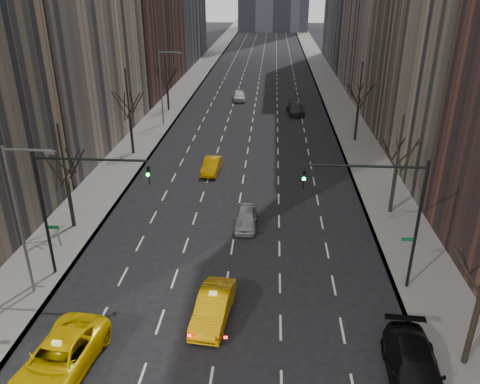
% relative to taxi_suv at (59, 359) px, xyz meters
% --- Properties ---
extents(sidewalk_left, '(4.50, 320.00, 0.15)m').
position_rel_taxi_suv_xyz_m(sidewalk_left, '(-5.20, 65.85, -0.76)').
color(sidewalk_left, slate).
rests_on(sidewalk_left, ground).
extents(sidewalk_right, '(4.50, 320.00, 0.15)m').
position_rel_taxi_suv_xyz_m(sidewalk_right, '(19.30, 65.85, -0.76)').
color(sidewalk_right, slate).
rests_on(sidewalk_right, ground).
extents(tree_lw_b, '(3.36, 3.50, 7.82)m').
position_rel_taxi_suv_xyz_m(tree_lw_b, '(-4.95, 13.85, 2.89)').
color(tree_lw_b, black).
rests_on(tree_lw_b, ground).
extents(tree_lw_c, '(3.36, 3.50, 8.74)m').
position_rel_taxi_suv_xyz_m(tree_lw_c, '(-4.95, 29.85, 3.20)').
color(tree_lw_c, black).
rests_on(tree_lw_c, ground).
extents(tree_lw_d, '(3.36, 3.50, 7.36)m').
position_rel_taxi_suv_xyz_m(tree_lw_d, '(-4.95, 47.85, 2.73)').
color(tree_lw_d, black).
rests_on(tree_lw_d, ground).
extents(tree_rw_a, '(3.36, 3.50, 8.28)m').
position_rel_taxi_suv_xyz_m(tree_rw_a, '(19.05, 1.85, 3.04)').
color(tree_rw_a, black).
rests_on(tree_rw_a, ground).
extents(tree_rw_b, '(3.36, 3.50, 7.82)m').
position_rel_taxi_suv_xyz_m(tree_rw_b, '(19.05, 17.85, 2.89)').
color(tree_rw_b, black).
rests_on(tree_rw_b, ground).
extents(tree_rw_c, '(3.36, 3.50, 8.74)m').
position_rel_taxi_suv_xyz_m(tree_rw_c, '(19.05, 35.85, 3.20)').
color(tree_rw_c, black).
rests_on(tree_rw_c, ground).
extents(traffic_mast_left, '(6.69, 0.39, 8.00)m').
position_rel_taxi_suv_xyz_m(traffic_mast_left, '(-2.06, 7.85, 4.65)').
color(traffic_mast_left, black).
rests_on(traffic_mast_left, ground).
extents(traffic_mast_right, '(6.69, 0.39, 8.00)m').
position_rel_taxi_suv_xyz_m(traffic_mast_right, '(16.15, 7.85, 4.65)').
color(traffic_mast_right, black).
rests_on(traffic_mast_right, ground).
extents(streetlight_near, '(2.83, 0.22, 9.00)m').
position_rel_taxi_suv_xyz_m(streetlight_near, '(-3.79, 5.85, 4.79)').
color(streetlight_near, slate).
rests_on(streetlight_near, ground).
extents(streetlight_far, '(2.83, 0.22, 9.00)m').
position_rel_taxi_suv_xyz_m(streetlight_far, '(-3.79, 40.85, 4.79)').
color(streetlight_far, slate).
rests_on(streetlight_far, ground).
extents(taxi_suv, '(3.44, 6.28, 1.67)m').
position_rel_taxi_suv_xyz_m(taxi_suv, '(0.00, 0.00, 0.00)').
color(taxi_suv, yellow).
rests_on(taxi_suv, ground).
extents(taxi_sedan, '(2.16, 4.90, 1.56)m').
position_rel_taxi_suv_xyz_m(taxi_sedan, '(6.66, 4.32, -0.05)').
color(taxi_sedan, '#FFB005').
rests_on(taxi_sedan, ground).
extents(silver_sedan_ahead, '(1.66, 4.03, 1.37)m').
position_rel_taxi_suv_xyz_m(silver_sedan_ahead, '(7.82, 14.90, -0.15)').
color(silver_sedan_ahead, '#999CA1').
rests_on(silver_sedan_ahead, ground).
extents(parked_suv_black, '(2.70, 5.91, 1.67)m').
position_rel_taxi_suv_xyz_m(parked_suv_black, '(16.25, 0.46, 0.00)').
color(parked_suv_black, black).
rests_on(parked_suv_black, ground).
extents(far_taxi, '(1.70, 4.21, 1.36)m').
position_rel_taxi_suv_xyz_m(far_taxi, '(3.95, 25.40, -0.15)').
color(far_taxi, '#F9A705').
rests_on(far_taxi, ground).
extents(far_suv_grey, '(2.58, 5.35, 1.50)m').
position_rel_taxi_suv_xyz_m(far_suv_grey, '(12.76, 47.43, -0.08)').
color(far_suv_grey, '#2E2E33').
rests_on(far_suv_grey, ground).
extents(far_car_white, '(2.20, 4.59, 1.51)m').
position_rel_taxi_suv_xyz_m(far_car_white, '(4.49, 54.61, -0.08)').
color(far_car_white, white).
rests_on(far_car_white, ground).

